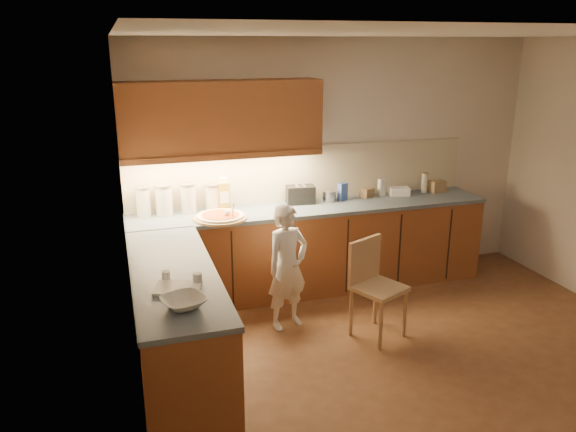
# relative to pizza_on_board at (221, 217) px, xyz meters

# --- Properties ---
(room) EXTENTS (4.54, 4.50, 2.62)m
(room) POSITION_rel_pizza_on_board_xyz_m (1.37, -1.55, 0.73)
(room) COLOR brown
(room) RESTS_ON ground
(l_counter) EXTENTS (3.77, 2.62, 0.92)m
(l_counter) POSITION_rel_pizza_on_board_xyz_m (0.45, -0.30, -0.48)
(l_counter) COLOR brown
(l_counter) RESTS_ON ground
(backsplash) EXTENTS (3.75, 0.02, 0.58)m
(backsplash) POSITION_rel_pizza_on_board_xyz_m (0.99, 0.44, 0.27)
(backsplash) COLOR beige
(backsplash) RESTS_ON l_counter
(upper_cabinets) EXTENTS (1.95, 0.36, 0.73)m
(upper_cabinets) POSITION_rel_pizza_on_board_xyz_m (0.09, 0.28, 0.91)
(upper_cabinets) COLOR brown
(upper_cabinets) RESTS_ON ground
(pizza_on_board) EXTENTS (0.51, 0.51, 0.21)m
(pizza_on_board) POSITION_rel_pizza_on_board_xyz_m (0.00, 0.00, 0.00)
(pizza_on_board) COLOR tan
(pizza_on_board) RESTS_ON l_counter
(child) EXTENTS (0.50, 0.41, 1.18)m
(child) POSITION_rel_pizza_on_board_xyz_m (0.49, -0.58, -0.35)
(child) COLOR white
(child) RESTS_ON ground
(wooden_chair) EXTENTS (0.53, 0.53, 0.89)m
(wooden_chair) POSITION_rel_pizza_on_board_xyz_m (1.18, -0.94, -0.43)
(wooden_chair) COLOR tan
(wooden_chair) RESTS_ON ground
(mixing_bowl) EXTENTS (0.35, 0.35, 0.07)m
(mixing_bowl) POSITION_rel_pizza_on_board_xyz_m (-0.58, -1.78, 0.01)
(mixing_bowl) COLOR silver
(mixing_bowl) RESTS_ON l_counter
(canister_a) EXTENTS (0.15, 0.15, 0.29)m
(canister_a) POSITION_rel_pizza_on_board_xyz_m (-0.69, 0.32, 0.12)
(canister_a) COLOR silver
(canister_a) RESTS_ON l_counter
(canister_b) EXTENTS (0.17, 0.17, 0.30)m
(canister_b) POSITION_rel_pizza_on_board_xyz_m (-0.50, 0.30, 0.13)
(canister_b) COLOR white
(canister_b) RESTS_ON l_counter
(canister_c) EXTENTS (0.16, 0.16, 0.30)m
(canister_c) POSITION_rel_pizza_on_board_xyz_m (-0.26, 0.31, 0.13)
(canister_c) COLOR beige
(canister_c) RESTS_ON l_counter
(canister_d) EXTENTS (0.17, 0.17, 0.27)m
(canister_d) POSITION_rel_pizza_on_board_xyz_m (-0.01, 0.33, 0.11)
(canister_d) COLOR beige
(canister_d) RESTS_ON l_counter
(oil_jug) EXTENTS (0.12, 0.09, 0.34)m
(oil_jug) POSITION_rel_pizza_on_board_xyz_m (0.09, 0.29, 0.13)
(oil_jug) COLOR #AC8F22
(oil_jug) RESTS_ON l_counter
(toaster) EXTENTS (0.31, 0.20, 0.19)m
(toaster) POSITION_rel_pizza_on_board_xyz_m (0.91, 0.29, 0.07)
(toaster) COLOR black
(toaster) RESTS_ON l_counter
(steel_pot) EXTENTS (0.15, 0.15, 0.12)m
(steel_pot) POSITION_rel_pizza_on_board_xyz_m (1.22, 0.27, 0.04)
(steel_pot) COLOR #A8A8AD
(steel_pot) RESTS_ON l_counter
(blue_box) EXTENTS (0.11, 0.09, 0.19)m
(blue_box) POSITION_rel_pizza_on_board_xyz_m (1.38, 0.28, 0.07)
(blue_box) COLOR #3754A5
(blue_box) RESTS_ON l_counter
(card_box_a) EXTENTS (0.17, 0.15, 0.10)m
(card_box_a) POSITION_rel_pizza_on_board_xyz_m (1.69, 0.32, 0.03)
(card_box_a) COLOR #9D7C54
(card_box_a) RESTS_ON l_counter
(white_bottle) EXTENTS (0.07, 0.07, 0.19)m
(white_bottle) POSITION_rel_pizza_on_board_xyz_m (1.86, 0.32, 0.07)
(white_bottle) COLOR silver
(white_bottle) RESTS_ON l_counter
(flat_pack) EXTENTS (0.24, 0.20, 0.09)m
(flat_pack) POSITION_rel_pizza_on_board_xyz_m (2.06, 0.29, 0.02)
(flat_pack) COLOR white
(flat_pack) RESTS_ON l_counter
(tall_jar) EXTENTS (0.07, 0.07, 0.23)m
(tall_jar) POSITION_rel_pizza_on_board_xyz_m (2.38, 0.30, 0.09)
(tall_jar) COLOR beige
(tall_jar) RESTS_ON l_counter
(card_box_b) EXTENTS (0.18, 0.15, 0.13)m
(card_box_b) POSITION_rel_pizza_on_board_xyz_m (2.54, 0.28, 0.04)
(card_box_b) COLOR tan
(card_box_b) RESTS_ON l_counter
(dough_cloth) EXTENTS (0.36, 0.32, 0.02)m
(dough_cloth) POSITION_rel_pizza_on_board_xyz_m (-0.59, -1.50, -0.01)
(dough_cloth) COLOR white
(dough_cloth) RESTS_ON l_counter
(spice_jar_a) EXTENTS (0.07, 0.07, 0.08)m
(spice_jar_a) POSITION_rel_pizza_on_board_xyz_m (-0.65, -1.34, 0.02)
(spice_jar_a) COLOR white
(spice_jar_a) RESTS_ON l_counter
(spice_jar_b) EXTENTS (0.08, 0.08, 0.09)m
(spice_jar_b) POSITION_rel_pizza_on_board_xyz_m (-0.44, -1.46, 0.02)
(spice_jar_b) COLOR silver
(spice_jar_b) RESTS_ON l_counter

